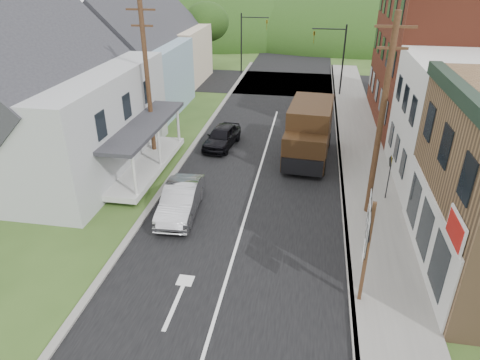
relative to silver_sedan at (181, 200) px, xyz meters
The scene contains 23 objects.
ground 3.69m from the silver_sedan, 33.56° to the right, with size 120.00×120.00×0.00m, color #2D4719.
road 8.58m from the silver_sedan, 69.31° to the left, with size 9.00×90.00×0.02m, color black.
cross_road 25.19m from the silver_sedan, 83.11° to the left, with size 60.00×9.00×0.02m, color black.
sidewalk_right 10.77m from the silver_sedan, 33.91° to the left, with size 2.80×55.00×0.15m, color slate.
curb_right 9.68m from the silver_sedan, 38.38° to the left, with size 0.20×55.00×0.15m, color slate.
curb_left 6.25m from the silver_sedan, 105.20° to the left, with size 0.30×55.00×0.12m, color slate.
storefront_red 21.17m from the silver_sedan, 46.32° to the left, with size 8.00×12.00×10.00m, color maroon.
house_gray 10.44m from the silver_sedan, 156.01° to the left, with size 10.20×12.24×8.35m.
house_blue 17.25m from the silver_sedan, 118.02° to the left, with size 7.14×8.16×7.28m.
house_cream 25.62m from the silver_sedan, 109.46° to the left, with size 7.14×8.16×7.28m.
utility_pole_right 9.60m from the silver_sedan, ahead, with size 1.60×0.26×9.00m.
utility_pole_left 7.97m from the silver_sedan, 120.13° to the left, with size 1.60×0.26×9.00m.
traffic_signal_right 22.91m from the silver_sedan, 71.19° to the left, with size 2.87×0.20×6.00m.
traffic_signal_left 28.69m from the silver_sedan, 92.58° to the left, with size 2.87×0.20×6.00m.
tree_left_b 17.68m from the silver_sedan, 144.43° to the left, with size 4.80×4.80×6.94m.
tree_left_c 24.63m from the silver_sedan, 131.60° to the left, with size 5.80×5.80×8.41m.
tree_left_d 30.87m from the silver_sedan, 101.27° to the left, with size 4.80×4.80×6.94m.
forested_ridge 53.09m from the silver_sedan, 86.74° to the left, with size 90.00×30.00×16.00m, color #1B350F.
silver_sedan is the anchor object (origin of this frame).
dark_sedan 8.33m from the silver_sedan, 88.63° to the left, with size 1.60×3.97×1.35m, color black.
delivery_van 9.38m from the silver_sedan, 52.86° to the left, with size 2.81×6.02×3.28m.
route_sign_cluster 9.24m from the silver_sedan, 30.70° to the right, with size 0.33×2.21×3.88m.
warning_sign 10.08m from the silver_sedan, 16.82° to the left, with size 0.10×0.65×2.33m.
Camera 1 is at (2.63, -14.53, 10.65)m, focal length 32.00 mm.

